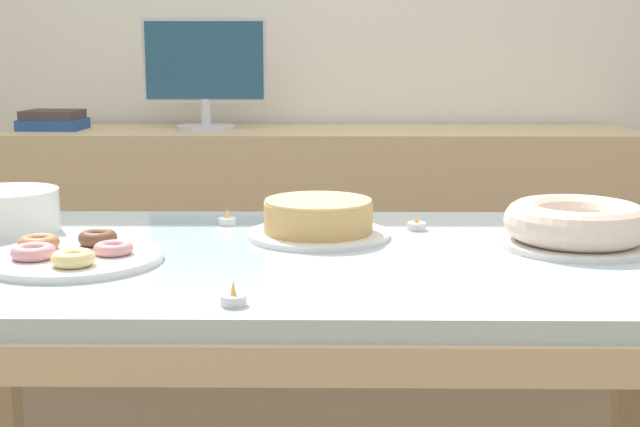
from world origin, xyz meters
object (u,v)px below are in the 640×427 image
Objects in this scene: cake_chocolate_round at (318,220)px; tealight_centre at (227,220)px; cake_golden_bundt at (576,225)px; tealight_left_edge at (416,225)px; tealight_near_front at (233,299)px; book_stack at (53,120)px; pastry_platter at (72,255)px; plate_stack at (8,211)px; computer_monitor at (205,74)px.

tealight_centre is at bearing 147.78° from cake_chocolate_round.
tealight_left_edge is at bearing 152.27° from cake_golden_bundt.
book_stack is at bearing 114.61° from tealight_near_front.
book_stack is 1.95m from tealight_near_front.
tealight_centre and tealight_left_edge have the same top height.
cake_chocolate_round is 7.27× the size of tealight_centre.
cake_chocolate_round is at bearing 25.95° from pastry_platter.
pastry_platter is 0.42m from tealight_centre.
tealight_near_front is (0.08, -0.61, 0.00)m from tealight_centre.
cake_golden_bundt reaches higher than tealight_near_front.
cake_chocolate_round is at bearing 171.15° from cake_golden_bundt.
tealight_centre is at bearing 10.40° from plate_stack.
computer_monitor is 1.53m from pastry_platter.
plate_stack reaches higher than cake_chocolate_round.
tealight_near_front is at bearing -104.06° from cake_chocolate_round.
tealight_centre is 0.41m from tealight_left_edge.
cake_golden_bundt is at bearing -27.73° from tealight_left_edge.
tealight_near_front is (-0.12, -0.48, -0.03)m from cake_chocolate_round.
cake_golden_bundt is 0.93× the size of pastry_platter.
plate_stack reaches higher than tealight_left_edge.
computer_monitor reaches higher than tealight_near_front.
cake_chocolate_round is 1.38× the size of plate_stack.
tealight_near_front is at bearing -146.92° from cake_golden_bundt.
cake_chocolate_round is at bearing -54.12° from book_stack.
computer_monitor is at bearing 123.50° from cake_golden_bundt.
cake_golden_bundt is at bearing -6.08° from plate_stack.
computer_monitor is 1.32× the size of pastry_platter.
tealight_left_edge is at bearing 20.26° from cake_chocolate_round.
plate_stack is 5.25× the size of tealight_near_front.
plate_stack is at bearing -169.60° from tealight_centre.
plate_stack is at bearing 128.54° from pastry_platter.
book_stack is at bearing 136.35° from cake_golden_bundt.
tealight_near_front is (0.32, -0.27, -0.00)m from pastry_platter.
tealight_left_edge is at bearing 2.14° from plate_stack.
cake_golden_bundt is at bearing 33.08° from tealight_near_front.
cake_golden_bundt is at bearing -8.85° from cake_chocolate_round.
tealight_centre is at bearing 97.46° from tealight_near_front.
plate_stack reaches higher than cake_golden_bundt.
tealight_left_edge is (0.61, -1.21, -0.28)m from computer_monitor.
book_stack is 5.47× the size of tealight_centre.
tealight_centre is (0.20, -1.16, -0.28)m from computer_monitor.
tealight_centre is at bearing -80.11° from computer_monitor.
computer_monitor is 1.21m from tealight_centre.
book_stack is 0.68× the size of pastry_platter.
computer_monitor reaches higher than tealight_centre.
book_stack reaches higher than cake_chocolate_round.
cake_golden_bundt is 0.73m from tealight_centre.
computer_monitor is 2.02× the size of plate_stack.
tealight_centre is (0.45, 0.08, -0.03)m from plate_stack.
cake_chocolate_round is 0.65m from plate_stack.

